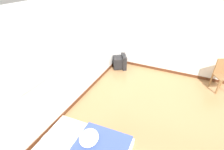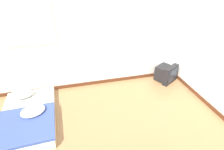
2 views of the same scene
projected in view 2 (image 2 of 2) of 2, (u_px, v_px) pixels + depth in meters
wall_back at (74, 38)px, 3.93m from camera, size 7.76×0.08×2.60m
mattress_bed at (27, 116)px, 3.45m from camera, size 1.10×1.75×0.29m
crt_tv at (166, 73)px, 4.67m from camera, size 0.62×0.61×0.47m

